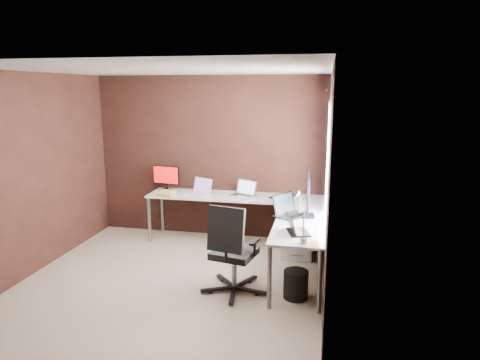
# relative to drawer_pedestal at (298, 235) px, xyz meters

# --- Properties ---
(room) EXTENTS (3.60, 3.60, 2.50)m
(room) POSITION_rel_drawer_pedestal_xyz_m (-1.09, -1.08, 0.98)
(room) COLOR tan
(room) RESTS_ON ground
(desk) EXTENTS (2.65, 2.25, 0.73)m
(desk) POSITION_rel_drawer_pedestal_xyz_m (-0.59, -0.11, 0.38)
(desk) COLOR white
(desk) RESTS_ON ground
(drawer_pedestal) EXTENTS (0.42, 0.50, 0.60)m
(drawer_pedestal) POSITION_rel_drawer_pedestal_xyz_m (0.00, 0.00, 0.00)
(drawer_pedestal) COLOR white
(drawer_pedestal) RESTS_ON ground
(monitor_left) EXTENTS (0.45, 0.15, 0.39)m
(monitor_left) POSITION_rel_drawer_pedestal_xyz_m (-2.09, 0.46, 0.65)
(monitor_left) COLOR black
(monitor_left) RESTS_ON desk
(monitor_right) EXTENTS (0.17, 0.64, 0.53)m
(monitor_right) POSITION_rel_drawer_pedestal_xyz_m (0.14, -0.51, 0.73)
(monitor_right) COLOR black
(monitor_right) RESTS_ON desk
(laptop_white) EXTENTS (0.43, 0.39, 0.24)m
(laptop_white) POSITION_rel_drawer_pedestal_xyz_m (-1.50, 0.34, 0.48)
(laptop_white) COLOR white
(laptop_white) RESTS_ON desk
(laptop_silver) EXTENTS (0.43, 0.39, 0.24)m
(laptop_silver) POSITION_rel_drawer_pedestal_xyz_m (-0.83, 0.35, 0.48)
(laptop_silver) COLOR silver
(laptop_silver) RESTS_ON desk
(laptop_black_big) EXTENTS (0.47, 0.51, 0.27)m
(laptop_black_big) POSITION_rel_drawer_pedestal_xyz_m (-0.09, -0.51, 0.49)
(laptop_black_big) COLOR black
(laptop_black_big) RESTS_ON desk
(laptop_black_small) EXTENTS (0.30, 0.36, 0.21)m
(laptop_black_small) POSITION_rel_drawer_pedestal_xyz_m (0.04, -1.18, 0.48)
(laptop_black_small) COLOR black
(laptop_black_small) RESTS_ON desk
(book_stack) EXTENTS (0.28, 0.24, 0.08)m
(book_stack) POSITION_rel_drawer_pedestal_xyz_m (-1.98, 0.15, 0.47)
(book_stack) COLOR #A28857
(book_stack) RESTS_ON desk
(mouse_left) EXTENTS (0.11, 0.09, 0.04)m
(mouse_left) POSITION_rel_drawer_pedestal_xyz_m (-1.92, 0.15, 0.45)
(mouse_left) COLOR black
(mouse_left) RESTS_ON desk
(mouse_corner) EXTENTS (0.10, 0.07, 0.04)m
(mouse_corner) POSITION_rel_drawer_pedestal_xyz_m (-0.40, 0.27, 0.45)
(mouse_corner) COLOR black
(mouse_corner) RESTS_ON desk
(desk_lamp) EXTENTS (0.18, 0.21, 0.55)m
(desk_lamp) POSITION_rel_drawer_pedestal_xyz_m (0.08, -1.44, 0.77)
(desk_lamp) COLOR slate
(desk_lamp) RESTS_ON desk
(office_chair) EXTENTS (0.59, 0.61, 1.06)m
(office_chair) POSITION_rel_drawer_pedestal_xyz_m (-0.64, -1.27, 0.01)
(office_chair) COLOR black
(office_chair) RESTS_ON ground
(wastebasket) EXTENTS (0.35, 0.35, 0.32)m
(wastebasket) POSITION_rel_drawer_pedestal_xyz_m (0.07, -1.26, -0.14)
(wastebasket) COLOR black
(wastebasket) RESTS_ON ground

